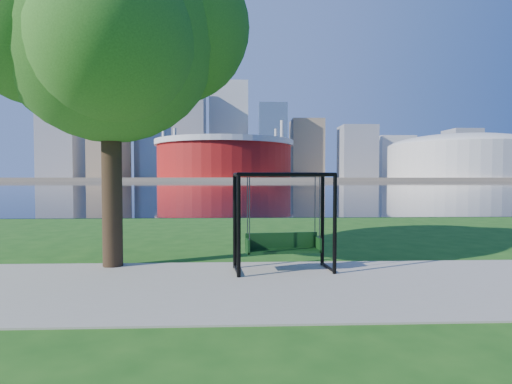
{
  "coord_description": "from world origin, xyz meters",
  "views": [
    {
      "loc": [
        -0.45,
        -7.84,
        2.03
      ],
      "look_at": [
        -0.14,
        0.0,
        1.74
      ],
      "focal_mm": 28.0,
      "sensor_mm": 36.0,
      "label": 1
    }
  ],
  "objects": [
    {
      "name": "path",
      "position": [
        0.0,
        -0.5,
        0.01
      ],
      "size": [
        120.0,
        4.0,
        0.03
      ],
      "primitive_type": "cube",
      "color": "#9E937F",
      "rests_on": "ground"
    },
    {
      "name": "park_tree",
      "position": [
        -3.39,
        1.29,
        5.36
      ],
      "size": [
        6.22,
        5.61,
        7.72
      ],
      "color": "black",
      "rests_on": "ground"
    },
    {
      "name": "arena",
      "position": [
        135.0,
        235.0,
        15.87
      ],
      "size": [
        84.0,
        84.0,
        26.56
      ],
      "color": "beige",
      "rests_on": "far_bank"
    },
    {
      "name": "stadium",
      "position": [
        -10.0,
        235.0,
        14.23
      ],
      "size": [
        83.0,
        83.0,
        32.0
      ],
      "color": "maroon",
      "rests_on": "far_bank"
    },
    {
      "name": "far_bank",
      "position": [
        0.0,
        306.0,
        1.0
      ],
      "size": [
        900.0,
        228.0,
        2.0
      ],
      "primitive_type": "cube",
      "color": "#937F60",
      "rests_on": "ground"
    },
    {
      "name": "skyline",
      "position": [
        -4.27,
        319.39,
        35.89
      ],
      "size": [
        392.0,
        66.0,
        96.5
      ],
      "color": "gray",
      "rests_on": "far_bank"
    },
    {
      "name": "river",
      "position": [
        0.0,
        102.0,
        0.01
      ],
      "size": [
        900.0,
        180.0,
        0.02
      ],
      "primitive_type": "cube",
      "color": "black",
      "rests_on": "ground"
    },
    {
      "name": "swing",
      "position": [
        0.46,
        0.63,
        1.03
      ],
      "size": [
        2.16,
        1.12,
        2.13
      ],
      "rotation": [
        0.0,
        0.0,
        0.11
      ],
      "color": "black",
      "rests_on": "ground"
    },
    {
      "name": "ground",
      "position": [
        0.0,
        0.0,
        0.0
      ],
      "size": [
        900.0,
        900.0,
        0.0
      ],
      "primitive_type": "plane",
      "color": "#1E5114",
      "rests_on": "ground"
    }
  ]
}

